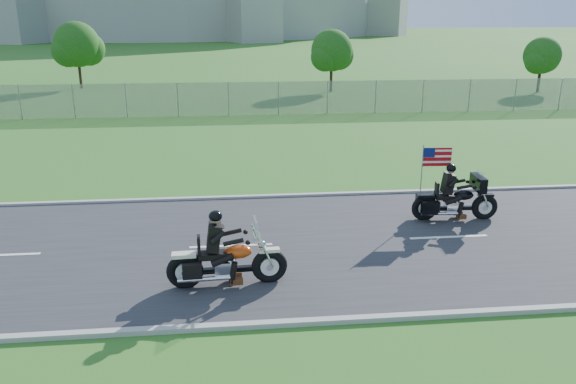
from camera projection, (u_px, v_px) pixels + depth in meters
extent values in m
plane|color=#27591B|center=(305.00, 244.00, 15.14)|extent=(420.00, 420.00, 0.00)
cube|color=#28282B|center=(305.00, 244.00, 15.13)|extent=(120.00, 8.00, 0.04)
cube|color=#9E9B93|center=(290.00, 196.00, 18.96)|extent=(120.00, 0.18, 0.12)
cube|color=#9E9B93|center=(332.00, 321.00, 11.29)|extent=(120.00, 0.18, 0.12)
cube|color=gray|center=(178.00, 100.00, 33.28)|extent=(60.00, 0.03, 2.00)
cylinder|color=#382316|center=(331.00, 75.00, 43.74)|extent=(0.22, 0.22, 2.52)
sphere|color=#1E4512|center=(332.00, 50.00, 43.16)|extent=(3.20, 3.20, 3.20)
sphere|color=#1E4512|center=(339.00, 55.00, 43.79)|extent=(2.40, 2.40, 2.40)
sphere|color=#1E4512|center=(325.00, 57.00, 42.87)|extent=(2.24, 2.24, 2.24)
cylinder|color=#382316|center=(80.00, 71.00, 45.54)|extent=(0.22, 0.22, 2.80)
sphere|color=#1E4512|center=(77.00, 44.00, 44.89)|extent=(3.60, 3.60, 3.60)
sphere|color=#1E4512|center=(88.00, 49.00, 45.60)|extent=(2.70, 2.70, 2.70)
sphere|color=#1E4512|center=(68.00, 51.00, 44.56)|extent=(2.52, 2.52, 2.52)
cylinder|color=#382316|center=(539.00, 78.00, 43.45)|extent=(0.22, 0.22, 2.24)
sphere|color=#1E4512|center=(542.00, 55.00, 42.94)|extent=(2.80, 2.80, 2.80)
sphere|color=#1E4512|center=(546.00, 59.00, 43.49)|extent=(2.10, 2.10, 2.10)
sphere|color=#1E4512|center=(538.00, 61.00, 42.68)|extent=(1.96, 1.96, 1.96)
torus|color=black|center=(269.00, 266.00, 12.87)|extent=(0.84, 0.24, 0.83)
torus|color=black|center=(185.00, 271.00, 12.59)|extent=(0.84, 0.24, 0.83)
ellipsoid|color=#D2420F|center=(238.00, 252.00, 12.64)|extent=(0.65, 0.39, 0.31)
cube|color=black|center=(212.00, 255.00, 12.57)|extent=(0.63, 0.37, 0.13)
cube|color=black|center=(214.00, 237.00, 12.45)|extent=(0.29, 0.46, 0.62)
sphere|color=black|center=(215.00, 216.00, 12.31)|extent=(0.32, 0.32, 0.30)
cube|color=silver|center=(258.00, 228.00, 12.54)|extent=(0.07, 0.52, 0.45)
torus|color=black|center=(484.00, 207.00, 16.81)|extent=(0.80, 0.24, 0.79)
torus|color=black|center=(425.00, 208.00, 16.73)|extent=(0.80, 0.24, 0.79)
ellipsoid|color=black|center=(464.00, 195.00, 16.66)|extent=(0.62, 0.38, 0.30)
cube|color=black|center=(445.00, 197.00, 16.65)|extent=(0.61, 0.35, 0.13)
cube|color=black|center=(448.00, 183.00, 16.53)|extent=(0.28, 0.44, 0.59)
sphere|color=black|center=(451.00, 168.00, 16.39)|extent=(0.30, 0.30, 0.29)
cube|color=black|center=(478.00, 183.00, 16.57)|extent=(0.28, 0.87, 0.43)
cube|color=#B70C11|center=(437.00, 157.00, 16.49)|extent=(0.86, 0.07, 0.56)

